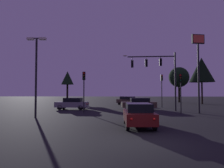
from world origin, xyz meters
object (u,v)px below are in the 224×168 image
traffic_signal_mast_arm (158,69)px  tree_left_far (202,70)px  traffic_light_corner_right (84,84)px  parking_lot_lamp_post (36,66)px  car_crossing_left (72,103)px  store_sign_illuminated (198,56)px  tree_center_horizon (67,78)px  car_crossing_right (139,103)px  car_far_lane (128,101)px  tree_behind_sign (179,77)px  traffic_light_corner_left (181,85)px  traffic_light_median (162,84)px  car_nearside_lane (138,114)px

traffic_signal_mast_arm → tree_left_far: tree_left_far is taller
traffic_light_corner_right → tree_left_far: 26.99m
traffic_light_corner_right → parking_lot_lamp_post: 5.69m
car_crossing_left → store_sign_illuminated: bearing=-17.3°
tree_center_horizon → parking_lot_lamp_post: bearing=-81.5°
car_crossing_right → car_far_lane: 9.82m
tree_behind_sign → store_sign_illuminated: bearing=-101.8°
car_crossing_left → tree_behind_sign: 28.90m
tree_behind_sign → traffic_light_corner_left: bearing=-106.0°
traffic_light_corner_right → car_far_lane: traffic_light_corner_right is taller
traffic_light_corner_left → car_crossing_left: bearing=158.8°
traffic_light_median → car_crossing_right: (-3.75, -3.76, -2.62)m
traffic_light_corner_right → traffic_light_median: traffic_light_median is taller
car_far_lane → car_nearside_lane: bearing=-91.1°
car_nearside_lane → store_sign_illuminated: (7.33, 8.89, 5.29)m
car_nearside_lane → store_sign_illuminated: size_ratio=0.52×
traffic_light_corner_left → traffic_light_corner_right: traffic_light_corner_right is taller
traffic_light_corner_right → tree_behind_sign: (17.56, 24.98, 2.51)m
parking_lot_lamp_post → tree_behind_sign: tree_behind_sign is taller
car_crossing_right → store_sign_illuminated: 9.18m
traffic_signal_mast_arm → car_nearside_lane: bearing=-107.1°
car_nearside_lane → tree_left_far: bearing=61.1°
parking_lot_lamp_post → tree_center_horizon: 31.11m
parking_lot_lamp_post → tree_center_horizon: (-4.62, 30.74, 1.00)m
car_crossing_right → parking_lot_lamp_post: parking_lot_lamp_post is taller
tree_left_far → traffic_light_median: bearing=-135.3°
traffic_signal_mast_arm → traffic_light_corner_right: size_ratio=1.58×
traffic_light_corner_right → tree_behind_sign: 30.64m
traffic_light_corner_right → traffic_signal_mast_arm: bearing=18.5°
car_nearside_lane → traffic_light_corner_right: bearing=119.3°
car_nearside_lane → tree_center_horizon: 38.24m
traffic_signal_mast_arm → store_sign_illuminated: size_ratio=0.84×
traffic_signal_mast_arm → traffic_light_median: 5.90m
traffic_signal_mast_arm → store_sign_illuminated: (3.70, -2.92, 1.05)m
car_crossing_left → store_sign_illuminated: store_sign_illuminated is taller
traffic_light_median → car_far_lane: size_ratio=1.01×
car_crossing_left → car_far_lane: bearing=52.0°
traffic_light_median → traffic_light_corner_right: bearing=-140.6°
traffic_light_median → car_far_lane: (-4.73, 6.01, -2.62)m
traffic_light_median → car_crossing_left: size_ratio=1.13×
traffic_light_corner_left → car_crossing_right: traffic_light_corner_left is taller
traffic_signal_mast_arm → car_nearside_lane: (-3.63, -11.81, -4.23)m
car_far_lane → store_sign_illuminated: store_sign_illuminated is taller
traffic_light_corner_left → tree_behind_sign: size_ratio=0.53×
tree_center_horizon → traffic_light_corner_right: bearing=-72.8°
car_nearside_lane → parking_lot_lamp_post: 10.59m
traffic_light_corner_left → car_far_lane: (-4.87, 14.72, -2.18)m
car_far_lane → tree_left_far: tree_left_far is taller
traffic_light_median → car_crossing_right: traffic_light_median is taller
car_crossing_right → tree_left_far: size_ratio=0.51×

